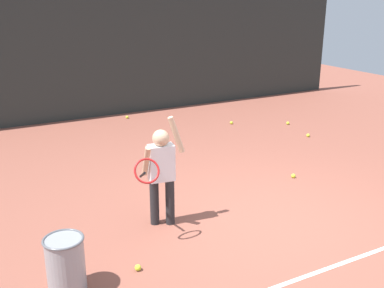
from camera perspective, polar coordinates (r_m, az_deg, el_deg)
name	(u,v)px	position (r m, az deg, el deg)	size (l,w,h in m)	color
ground_plane	(266,222)	(5.78, 9.33, -9.64)	(20.00, 20.00, 0.00)	brown
court_line_baseline	(331,267)	(5.07, 17.15, -14.61)	(9.00, 0.05, 0.00)	white
back_fence_windscreen	(109,54)	(10.54, -10.37, 11.09)	(12.70, 0.08, 2.81)	#282D2B
fence_post_1	(108,50)	(10.59, -10.50, 11.53)	(0.09, 0.09, 2.96)	slate
fence_post_2	(317,38)	(13.78, 15.49, 12.71)	(0.09, 0.09, 2.96)	slate
tennis_player	(161,169)	(5.36, -3.94, -3.18)	(0.78, 0.57, 1.35)	#232326
ball_hopper	(66,264)	(4.54, -15.65, -14.37)	(0.38, 0.38, 0.56)	gray
tennis_ball_0	(138,268)	(4.82, -6.83, -15.22)	(0.07, 0.07, 0.07)	#CCE033
tennis_ball_1	(127,117)	(10.38, -8.18, 3.37)	(0.07, 0.07, 0.07)	#CCE033
tennis_ball_2	(293,176)	(7.14, 12.66, -3.94)	(0.07, 0.07, 0.07)	#CCE033
tennis_ball_3	(308,135)	(9.23, 14.43, 1.07)	(0.07, 0.07, 0.07)	#CCE033
tennis_ball_5	(231,123)	(9.86, 4.99, 2.69)	(0.07, 0.07, 0.07)	#CCE033
tennis_ball_6	(288,123)	(10.01, 11.99, 2.60)	(0.07, 0.07, 0.07)	#CCE033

